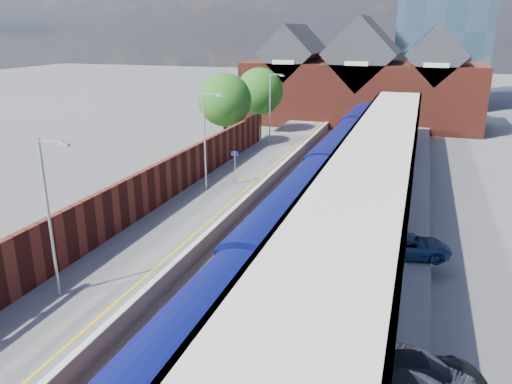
# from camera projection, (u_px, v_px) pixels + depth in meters

# --- Properties ---
(ground) EXTENTS (240.00, 240.00, 0.00)m
(ground) POSITION_uv_depth(u_px,v_px,m) (316.00, 180.00, 41.92)
(ground) COLOR #5B5B5E
(ground) RESTS_ON ground
(ballast_bed) EXTENTS (6.00, 76.00, 0.06)m
(ballast_bed) POSITION_uv_depth(u_px,v_px,m) (285.00, 221.00, 32.88)
(ballast_bed) COLOR #473D33
(ballast_bed) RESTS_ON ground
(rails) EXTENTS (4.51, 76.00, 0.14)m
(rails) POSITION_uv_depth(u_px,v_px,m) (285.00, 220.00, 32.85)
(rails) COLOR slate
(rails) RESTS_ON ground
(left_platform) EXTENTS (5.00, 76.00, 1.00)m
(left_platform) POSITION_uv_depth(u_px,v_px,m) (208.00, 206.00, 34.37)
(left_platform) COLOR #565659
(left_platform) RESTS_ON ground
(right_platform) EXTENTS (6.00, 76.00, 1.00)m
(right_platform) POSITION_uv_depth(u_px,v_px,m) (379.00, 225.00, 30.95)
(right_platform) COLOR #565659
(right_platform) RESTS_ON ground
(coping_left) EXTENTS (0.30, 76.00, 0.05)m
(coping_left) POSITION_uv_depth(u_px,v_px,m) (240.00, 202.00, 33.51)
(coping_left) COLOR silver
(coping_left) RESTS_ON left_platform
(coping_right) EXTENTS (0.30, 76.00, 0.05)m
(coping_right) POSITION_uv_depth(u_px,v_px,m) (333.00, 212.00, 31.63)
(coping_right) COLOR silver
(coping_right) RESTS_ON right_platform
(yellow_line) EXTENTS (0.14, 76.00, 0.01)m
(yellow_line) POSITION_uv_depth(u_px,v_px,m) (232.00, 201.00, 33.69)
(yellow_line) COLOR yellow
(yellow_line) RESTS_ON left_platform
(train) EXTENTS (3.05, 65.94, 3.45)m
(train) POSITION_uv_depth(u_px,v_px,m) (321.00, 176.00, 35.65)
(train) COLOR #0B1051
(train) RESTS_ON ground
(canopy) EXTENTS (4.50, 52.00, 4.48)m
(canopy) POSITION_uv_depth(u_px,v_px,m) (379.00, 143.00, 31.39)
(canopy) COLOR #0E1253
(canopy) RESTS_ON right_platform
(lamp_post_b) EXTENTS (1.48, 0.18, 7.00)m
(lamp_post_b) POSITION_uv_depth(u_px,v_px,m) (51.00, 209.00, 20.59)
(lamp_post_b) COLOR #A5A8AA
(lamp_post_b) RESTS_ON left_platform
(lamp_post_c) EXTENTS (1.48, 0.18, 7.00)m
(lamp_post_c) POSITION_uv_depth(u_px,v_px,m) (206.00, 135.00, 35.04)
(lamp_post_c) COLOR #A5A8AA
(lamp_post_c) RESTS_ON left_platform
(lamp_post_d) EXTENTS (1.48, 0.18, 7.00)m
(lamp_post_d) POSITION_uv_depth(u_px,v_px,m) (271.00, 104.00, 49.48)
(lamp_post_d) COLOR #A5A8AA
(lamp_post_d) RESTS_ON left_platform
(platform_sign) EXTENTS (0.55, 0.08, 2.50)m
(platform_sign) POSITION_uv_depth(u_px,v_px,m) (235.00, 162.00, 37.15)
(platform_sign) COLOR #A5A8AA
(platform_sign) RESTS_ON left_platform
(brick_wall) EXTENTS (0.35, 50.00, 3.86)m
(brick_wall) POSITION_uv_depth(u_px,v_px,m) (121.00, 205.00, 28.70)
(brick_wall) COLOR #592017
(brick_wall) RESTS_ON left_platform
(station_building) EXTENTS (30.00, 12.12, 13.78)m
(station_building) POSITION_uv_depth(u_px,v_px,m) (361.00, 82.00, 65.50)
(station_building) COLOR #592017
(station_building) RESTS_ON ground
(tree_near) EXTENTS (5.20, 5.20, 8.10)m
(tree_near) POSITION_uv_depth(u_px,v_px,m) (226.00, 102.00, 48.67)
(tree_near) COLOR #382314
(tree_near) RESTS_ON ground
(tree_far) EXTENTS (5.20, 5.20, 8.10)m
(tree_far) POSITION_uv_depth(u_px,v_px,m) (261.00, 93.00, 55.59)
(tree_far) COLOR #382314
(tree_far) RESTS_ON ground
(parked_car_silver) EXTENTS (3.97, 2.07, 1.24)m
(parked_car_silver) POSITION_uv_depth(u_px,v_px,m) (416.00, 376.00, 15.76)
(parked_car_silver) COLOR #9A999E
(parked_car_silver) RESTS_ON right_platform
(parked_car_dark) EXTENTS (4.79, 3.24, 1.29)m
(parked_car_dark) POSITION_uv_depth(u_px,v_px,m) (418.00, 375.00, 15.81)
(parked_car_dark) COLOR black
(parked_car_dark) RESTS_ON right_platform
(parked_car_blue) EXTENTS (4.51, 2.79, 1.17)m
(parked_car_blue) POSITION_uv_depth(u_px,v_px,m) (409.00, 246.00, 25.38)
(parked_car_blue) COLOR navy
(parked_car_blue) RESTS_ON right_platform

